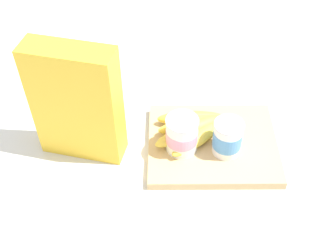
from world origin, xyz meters
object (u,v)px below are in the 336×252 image
Objects in this scene: yogurt_cup_back at (182,135)px; banana_bunch at (193,128)px; cereal_box at (77,104)px; yogurt_cup_front at (227,138)px; cutting_board at (213,144)px.

yogurt_cup_back reaches higher than banana_bunch.
cereal_box is at bearing 6.38° from banana_bunch.
yogurt_cup_front is (-0.32, 0.03, -0.08)m from cereal_box.
yogurt_cup_front is at bearing 133.21° from cutting_board.
cutting_board is 1.06× the size of cereal_box.
cereal_box is 1.51× the size of banana_bunch.
cereal_box reaches higher than banana_bunch.
banana_bunch is (0.04, -0.03, 0.03)m from cutting_board.
cutting_board is at bearing -166.22° from cereal_box.
cereal_box is 3.17× the size of yogurt_cup_back.
banana_bunch is (0.07, -0.05, -0.02)m from yogurt_cup_front.
cutting_board is 0.32m from cereal_box.
yogurt_cup_back is (-0.22, 0.02, -0.07)m from cereal_box.
cereal_box reaches higher than yogurt_cup_front.
yogurt_cup_back reaches higher than yogurt_cup_front.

